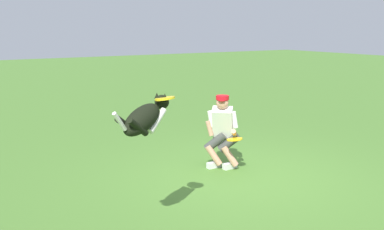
{
  "coord_description": "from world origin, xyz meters",
  "views": [
    {
      "loc": [
        4.29,
        5.2,
        2.42
      ],
      "look_at": [
        1.13,
        0.15,
        1.2
      ],
      "focal_mm": 40.37,
      "sensor_mm": 36.0,
      "label": 1
    }
  ],
  "objects": [
    {
      "name": "frisbee_held",
      "position": [
        0.06,
        -0.25,
        0.61
      ],
      "size": [
        0.36,
        0.36,
        0.07
      ],
      "primitive_type": "cylinder",
      "rotation": [
        -0.11,
        0.09,
        4.16
      ],
      "color": "yellow",
      "rests_on": "person"
    },
    {
      "name": "person",
      "position": [
        0.02,
        -0.63,
        0.7
      ],
      "size": [
        0.58,
        0.71,
        1.29
      ],
      "rotation": [
        0.0,
        0.0,
        0.82
      ],
      "color": "silver",
      "rests_on": "ground_plane"
    },
    {
      "name": "frisbee_flying",
      "position": [
        1.98,
        0.93,
        1.62
      ],
      "size": [
        0.33,
        0.33,
        0.06
      ],
      "primitive_type": "cylinder",
      "rotation": [
        -0.02,
        -0.15,
        2.29
      ],
      "color": "yellow"
    },
    {
      "name": "dog",
      "position": [
        2.28,
        1.0,
        1.44
      ],
      "size": [
        0.93,
        0.57,
        0.45
      ],
      "rotation": [
        0.0,
        0.0,
        3.65
      ],
      "color": "black"
    },
    {
      "name": "ground_plane",
      "position": [
        0.0,
        0.0,
        0.0
      ],
      "size": [
        60.0,
        60.0,
        0.0
      ],
      "primitive_type": "plane",
      "color": "#4B7B2F"
    }
  ]
}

